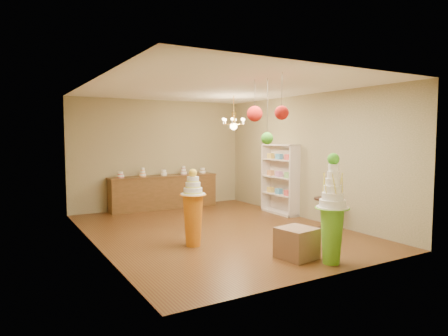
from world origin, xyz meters
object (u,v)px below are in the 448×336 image
pedestal_green (332,221)px  round_table (326,209)px  pedestal_orange (193,214)px  sideboard (164,191)px

pedestal_green → round_table: size_ratio=2.57×
pedestal_orange → round_table: size_ratio=2.08×
sideboard → pedestal_green: bearing=-85.1°
pedestal_green → round_table: 2.38m
pedestal_green → sideboard: size_ratio=0.58×
round_table → pedestal_orange: bearing=174.6°
pedestal_green → sideboard: bearing=94.9°
pedestal_orange → sideboard: 3.91m
pedestal_green → pedestal_orange: 2.49m
pedestal_orange → sideboard: size_ratio=0.47×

